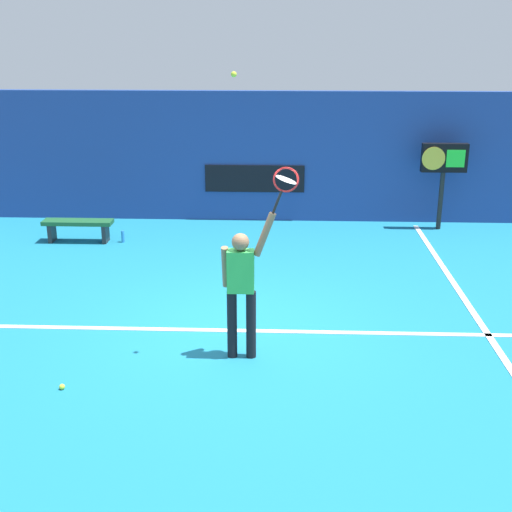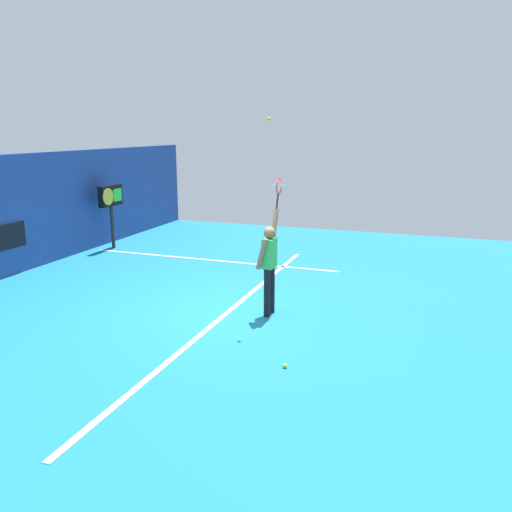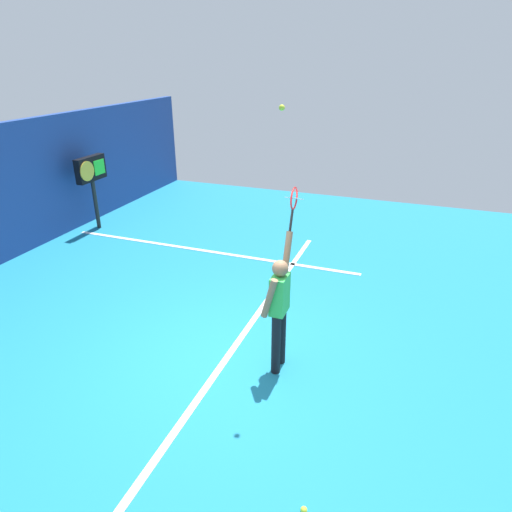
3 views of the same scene
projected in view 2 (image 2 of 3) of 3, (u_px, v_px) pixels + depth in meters
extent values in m
plane|color=teal|center=(227.00, 311.00, 10.06)|extent=(18.00, 18.00, 0.00)
cube|color=white|center=(229.00, 311.00, 10.04)|extent=(10.00, 0.10, 0.01)
cube|color=white|center=(210.00, 260.00, 13.96)|extent=(0.10, 7.00, 0.01)
cylinder|color=black|center=(267.00, 293.00, 9.68)|extent=(0.13, 0.13, 0.92)
cylinder|color=black|center=(271.00, 289.00, 9.91)|extent=(0.13, 0.13, 0.92)
cube|color=green|center=(269.00, 253.00, 9.61)|extent=(0.34, 0.20, 0.55)
sphere|color=#8C6647|center=(270.00, 233.00, 9.52)|extent=(0.22, 0.22, 0.22)
cylinder|color=#8C6647|center=(275.00, 224.00, 9.77)|extent=(0.29, 0.09, 0.58)
cylinder|color=#8C6647|center=(262.00, 254.00, 9.45)|extent=(0.09, 0.23, 0.58)
cylinder|color=black|center=(277.00, 202.00, 9.81)|extent=(0.14, 0.03, 0.29)
torus|color=red|center=(279.00, 186.00, 9.84)|extent=(0.40, 0.02, 0.40)
cylinder|color=silver|center=(279.00, 186.00, 9.84)|extent=(0.25, 0.27, 0.10)
sphere|color=#CCE033|center=(269.00, 119.00, 8.99)|extent=(0.07, 0.07, 0.07)
cylinder|color=black|center=(112.00, 227.00, 15.33)|extent=(0.10, 0.10, 1.25)
cube|color=black|center=(110.00, 196.00, 15.11)|extent=(0.95, 0.18, 0.60)
cylinder|color=gold|center=(108.00, 197.00, 14.85)|extent=(0.48, 0.02, 0.48)
cube|color=#26D833|center=(118.00, 195.00, 15.27)|extent=(0.38, 0.02, 0.36)
sphere|color=#CCE033|center=(285.00, 366.00, 7.67)|extent=(0.07, 0.07, 0.07)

